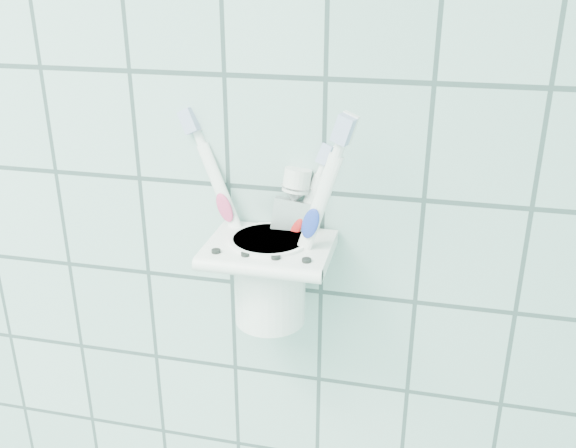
# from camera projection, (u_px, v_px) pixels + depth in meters

# --- Properties ---
(holder_bracket) EXTENTS (0.12, 0.10, 0.04)m
(holder_bracket) POSITION_uv_depth(u_px,v_px,m) (270.00, 250.00, 0.62)
(holder_bracket) COLOR white
(holder_bracket) RESTS_ON wall_back
(cup) EXTENTS (0.08, 0.08, 0.09)m
(cup) POSITION_uv_depth(u_px,v_px,m) (270.00, 276.00, 0.63)
(cup) COLOR white
(cup) RESTS_ON holder_bracket
(toothbrush_pink) EXTENTS (0.09, 0.05, 0.21)m
(toothbrush_pink) POSITION_uv_depth(u_px,v_px,m) (266.00, 208.00, 0.62)
(toothbrush_pink) COLOR white
(toothbrush_pink) RESTS_ON cup
(toothbrush_blue) EXTENTS (0.06, 0.05, 0.18)m
(toothbrush_blue) POSITION_uv_depth(u_px,v_px,m) (263.00, 226.00, 0.62)
(toothbrush_blue) COLOR white
(toothbrush_blue) RESTS_ON cup
(toothbrush_orange) EXTENTS (0.07, 0.03, 0.22)m
(toothbrush_orange) POSITION_uv_depth(u_px,v_px,m) (279.00, 213.00, 0.60)
(toothbrush_orange) COLOR white
(toothbrush_orange) RESTS_ON cup
(toothpaste_tube) EXTENTS (0.05, 0.03, 0.15)m
(toothpaste_tube) POSITION_uv_depth(u_px,v_px,m) (279.00, 231.00, 0.63)
(toothpaste_tube) COLOR silver
(toothpaste_tube) RESTS_ON cup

